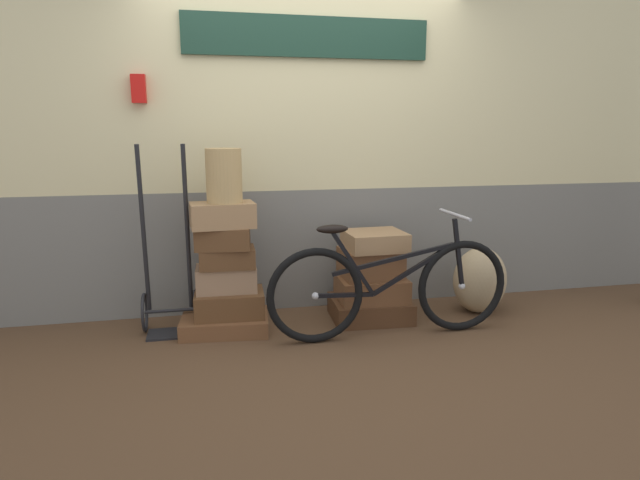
% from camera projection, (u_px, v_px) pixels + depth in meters
% --- Properties ---
extents(ground, '(9.75, 5.20, 0.06)m').
position_uv_depth(ground, '(326.00, 344.00, 3.83)').
color(ground, '#513823').
extents(station_building, '(7.75, 0.74, 3.09)m').
position_uv_depth(station_building, '(305.00, 118.00, 4.32)').
color(station_building, slate).
rests_on(station_building, ground).
extents(suitcase_0, '(0.67, 0.48, 0.12)m').
position_uv_depth(suitcase_0, '(225.00, 323.00, 3.99)').
color(suitcase_0, brown).
rests_on(suitcase_0, ground).
extents(suitcase_1, '(0.51, 0.36, 0.18)m').
position_uv_depth(suitcase_1, '(230.00, 303.00, 3.97)').
color(suitcase_1, brown).
rests_on(suitcase_1, suitcase_0).
extents(suitcase_2, '(0.44, 0.28, 0.18)m').
position_uv_depth(suitcase_2, '(226.00, 278.00, 3.96)').
color(suitcase_2, '#937051').
rests_on(suitcase_2, suitcase_1).
extents(suitcase_3, '(0.40, 0.26, 0.14)m').
position_uv_depth(suitcase_3, '(227.00, 257.00, 3.91)').
color(suitcase_3, brown).
rests_on(suitcase_3, suitcase_2).
extents(suitcase_4, '(0.41, 0.30, 0.15)m').
position_uv_depth(suitcase_4, '(223.00, 238.00, 3.86)').
color(suitcase_4, brown).
rests_on(suitcase_4, suitcase_3).
extents(suitcase_5, '(0.47, 0.31, 0.18)m').
position_uv_depth(suitcase_5, '(223.00, 215.00, 3.83)').
color(suitcase_5, '#9E754C').
rests_on(suitcase_5, suitcase_4).
extents(suitcase_6, '(0.62, 0.51, 0.16)m').
position_uv_depth(suitcase_6, '(370.00, 309.00, 4.25)').
color(suitcase_6, '#4C2D19').
rests_on(suitcase_6, ground).
extents(suitcase_7, '(0.53, 0.42, 0.18)m').
position_uv_depth(suitcase_7, '(371.00, 288.00, 4.20)').
color(suitcase_7, brown).
rests_on(suitcase_7, suitcase_6).
extents(suitcase_8, '(0.46, 0.38, 0.22)m').
position_uv_depth(suitcase_8, '(370.00, 263.00, 4.17)').
color(suitcase_8, brown).
rests_on(suitcase_8, suitcase_7).
extents(suitcase_9, '(0.45, 0.41, 0.14)m').
position_uv_depth(suitcase_9, '(375.00, 241.00, 4.12)').
color(suitcase_9, '#9E754C').
rests_on(suitcase_9, suitcase_8).
extents(wicker_basket, '(0.25, 0.25, 0.38)m').
position_uv_depth(wicker_basket, '(224.00, 176.00, 3.78)').
color(wicker_basket, tan).
rests_on(wicker_basket, suitcase_5).
extents(luggage_trolley, '(0.39, 0.37, 1.36)m').
position_uv_depth(luggage_trolley, '(169.00, 289.00, 3.95)').
color(luggage_trolley, black).
rests_on(luggage_trolley, ground).
extents(burlap_sack, '(0.43, 0.37, 0.54)m').
position_uv_depth(burlap_sack, '(480.00, 280.00, 4.36)').
color(burlap_sack, tan).
rests_on(burlap_sack, ground).
extents(bicycle, '(1.78, 0.46, 0.88)m').
position_uv_depth(bicycle, '(390.00, 288.00, 3.83)').
color(bicycle, black).
rests_on(bicycle, ground).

